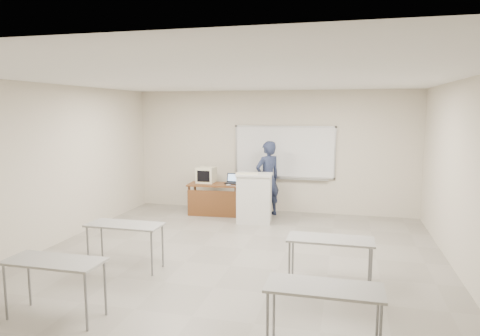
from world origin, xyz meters
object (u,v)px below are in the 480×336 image
(crt_monitor, at_px, (206,175))
(mouse, at_px, (228,185))
(instructor_desk, at_px, (213,194))
(whiteboard, at_px, (284,153))
(keyboard, at_px, (247,174))
(presenter, at_px, (268,179))
(podium, at_px, (254,198))
(laptop, at_px, (232,181))

(crt_monitor, height_order, mouse, crt_monitor)
(instructor_desk, distance_m, crt_monitor, 0.54)
(whiteboard, xyz_separation_m, instructor_desk, (-1.59, -0.78, -0.97))
(whiteboard, bearing_deg, instructor_desk, -154.04)
(whiteboard, relative_size, crt_monitor, 5.35)
(whiteboard, xyz_separation_m, keyboard, (-0.65, -1.30, -0.36))
(presenter, bearing_deg, podium, 30.28)
(podium, relative_size, crt_monitor, 2.39)
(crt_monitor, distance_m, presenter, 1.53)
(whiteboard, bearing_deg, laptop, -156.75)
(podium, bearing_deg, mouse, 149.96)
(instructor_desk, relative_size, laptop, 3.96)
(instructor_desk, height_order, presenter, presenter)
(laptop, bearing_deg, instructor_desk, -144.72)
(laptop, xyz_separation_m, mouse, (-0.00, -0.35, -0.04))
(mouse, bearing_deg, keyboard, -27.75)
(laptop, distance_m, presenter, 0.88)
(whiteboard, xyz_separation_m, podium, (-0.50, -1.18, -0.92))
(laptop, bearing_deg, whiteboard, 25.20)
(podium, bearing_deg, presenter, 69.56)
(instructor_desk, bearing_deg, mouse, -16.88)
(podium, distance_m, keyboard, 0.60)
(mouse, bearing_deg, instructor_desk, 177.86)
(crt_monitor, relative_size, laptop, 1.46)
(mouse, distance_m, presenter, 0.96)
(mouse, distance_m, keyboard, 0.78)
(laptop, height_order, mouse, laptop)
(crt_monitor, bearing_deg, keyboard, -31.97)
(instructor_desk, xyz_separation_m, crt_monitor, (-0.25, 0.23, 0.42))
(podium, relative_size, mouse, 10.55)
(podium, bearing_deg, whiteboard, 61.41)
(whiteboard, height_order, crt_monitor, whiteboard)
(whiteboard, relative_size, mouse, 23.58)
(podium, bearing_deg, keyboard, -147.02)
(presenter, bearing_deg, laptop, -44.12)
(crt_monitor, distance_m, mouse, 0.74)
(whiteboard, bearing_deg, podium, -112.91)
(whiteboard, distance_m, instructor_desk, 2.02)
(keyboard, distance_m, presenter, 0.90)
(whiteboard, bearing_deg, crt_monitor, -163.61)
(mouse, relative_size, presenter, 0.06)
(whiteboard, xyz_separation_m, laptop, (-1.19, -0.51, -0.67))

